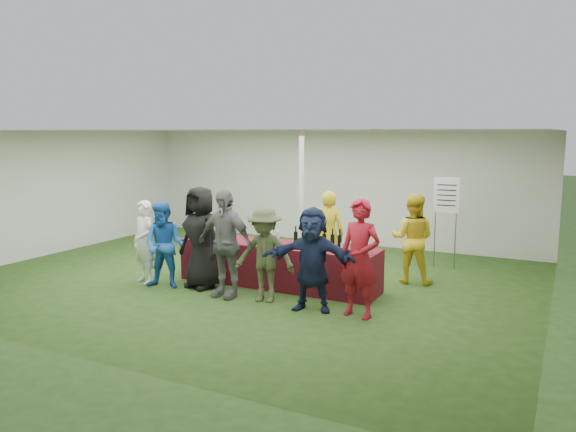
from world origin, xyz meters
The scene contains 18 objects.
ground centered at (0.00, 0.00, 0.00)m, with size 60.00×60.00×0.00m, color #284719.
tent centered at (0.50, 1.20, 1.35)m, with size 10.00×10.00×10.00m.
serving_table centered at (0.67, -0.10, 0.38)m, with size 3.60×0.80×0.75m, color maroon.
wine_bottles centered at (1.37, 0.03, 0.87)m, with size 0.87×0.12×0.32m.
wine_glasses centered at (0.21, -0.35, 0.86)m, with size 2.76×0.17×0.16m.
water_bottle centered at (0.62, -0.02, 0.85)m, with size 0.07×0.07×0.23m.
bar_towel centered at (2.20, -0.05, 0.77)m, with size 0.25×0.18×0.03m, color white.
dump_bucket centered at (2.25, -0.32, 0.84)m, with size 0.24×0.24×0.18m, color slate.
wine_list_sign centered at (3.00, 2.56, 1.32)m, with size 0.50×0.03×1.80m.
staff_pourer centered at (1.19, 0.91, 0.80)m, with size 0.59×0.38×1.60m, color gold.
staff_back centered at (2.70, 1.17, 0.80)m, with size 0.78×0.61×1.60m, color gold.
customer_0 centered at (-1.55, -0.99, 0.74)m, with size 0.54×0.35×1.48m, color white.
customer_1 centered at (-1.02, -1.08, 0.75)m, with size 0.73×0.57×1.50m, color blue.
customer_2 centered at (-0.46, -0.80, 0.88)m, with size 0.86×0.56×1.76m, color black.
customer_3 centered at (0.21, -1.06, 0.89)m, with size 1.04×0.43×1.77m, color slate.
customer_4 centered at (0.91, -1.00, 0.76)m, with size 0.98×0.56×1.52m, color #424A2B.
customer_5 centered at (1.77, -1.07, 0.79)m, with size 1.46×0.47×1.58m, color #161F3E.
customer_6 centered at (2.50, -1.03, 0.87)m, with size 0.63×0.42×1.74m, color maroon.
Camera 1 is at (5.16, -8.55, 2.68)m, focal length 35.00 mm.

